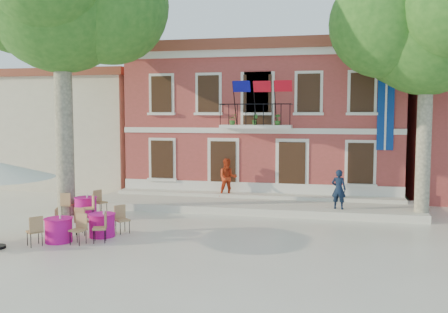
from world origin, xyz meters
TOP-DOWN VIEW (x-y plane):
  - ground at (0.00, 0.00)m, footprint 90.00×90.00m
  - main_building at (2.00, 9.99)m, footprint 13.50×9.59m
  - neighbor_west at (-9.50, 11.00)m, footprint 9.40×9.40m
  - terrace at (2.00, 4.40)m, footprint 14.00×3.40m
  - plane_tree_east at (8.78, 3.50)m, footprint 4.94×4.94m
  - pedestrian_navy at (5.65, 3.44)m, footprint 0.65×0.51m
  - pedestrian_orange at (0.76, 5.28)m, footprint 1.01×0.88m
  - cafe_table_1 at (-2.05, -1.60)m, footprint 1.75×1.85m
  - cafe_table_3 at (-4.17, 1.29)m, footprint 1.70×1.86m
  - cafe_table_4 at (-3.08, -2.56)m, footprint 1.75×1.85m

SIDE VIEW (x-z plane):
  - ground at x=0.00m, z-range 0.00..0.00m
  - terrace at x=2.00m, z-range 0.00..0.30m
  - cafe_table_1 at x=-2.05m, z-range -0.05..0.90m
  - cafe_table_3 at x=-4.17m, z-range -0.05..0.90m
  - cafe_table_4 at x=-3.08m, z-range -0.05..0.90m
  - pedestrian_navy at x=5.65m, z-range 0.30..1.88m
  - pedestrian_orange at x=0.76m, z-range 0.30..2.06m
  - neighbor_west at x=-9.50m, z-range 0.02..6.42m
  - main_building at x=2.00m, z-range 0.03..7.53m
  - plane_tree_east at x=8.78m, z-range 2.32..12.03m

